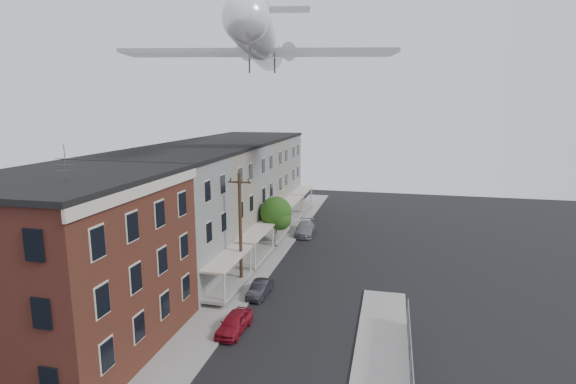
# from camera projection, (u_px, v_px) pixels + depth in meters

# --- Properties ---
(sidewalk_left) EXTENTS (3.00, 62.00, 0.12)m
(sidewalk_left) POSITION_uv_depth(u_px,v_px,m) (264.00, 260.00, 41.27)
(sidewalk_left) COLOR gray
(sidewalk_left) RESTS_ON ground
(curb_left) EXTENTS (0.15, 62.00, 0.14)m
(curb_left) POSITION_uv_depth(u_px,v_px,m) (279.00, 261.00, 40.94)
(curb_left) COLOR gray
(curb_left) RESTS_ON ground
(corner_building) EXTENTS (10.31, 12.30, 12.15)m
(corner_building) POSITION_uv_depth(u_px,v_px,m) (70.00, 264.00, 25.51)
(corner_building) COLOR #391312
(corner_building) RESTS_ON ground
(row_house_a) EXTENTS (11.98, 7.00, 10.30)m
(row_house_a) POSITION_uv_depth(u_px,v_px,m) (156.00, 223.00, 34.59)
(row_house_a) COLOR #60605E
(row_house_a) RESTS_ON ground
(row_house_b) EXTENTS (11.98, 7.00, 10.30)m
(row_house_b) POSITION_uv_depth(u_px,v_px,m) (194.00, 204.00, 41.28)
(row_house_b) COLOR #6C6555
(row_house_b) RESTS_ON ground
(row_house_c) EXTENTS (11.98, 7.00, 10.30)m
(row_house_c) POSITION_uv_depth(u_px,v_px,m) (222.00, 190.00, 47.97)
(row_house_c) COLOR #60605E
(row_house_c) RESTS_ON ground
(row_house_d) EXTENTS (11.98, 7.00, 10.30)m
(row_house_d) POSITION_uv_depth(u_px,v_px,m) (243.00, 180.00, 54.66)
(row_house_d) COLOR #6C6555
(row_house_d) RESTS_ON ground
(row_house_e) EXTENTS (11.98, 7.00, 10.30)m
(row_house_e) POSITION_uv_depth(u_px,v_px,m) (260.00, 172.00, 61.36)
(row_house_e) COLOR #60605E
(row_house_e) RESTS_ON ground
(utility_pole) EXTENTS (1.80, 0.26, 9.00)m
(utility_pole) POSITION_uv_depth(u_px,v_px,m) (240.00, 228.00, 34.68)
(utility_pole) COLOR black
(utility_pole) RESTS_ON ground
(street_tree) EXTENTS (3.22, 3.20, 5.20)m
(street_tree) POSITION_uv_depth(u_px,v_px,m) (277.00, 214.00, 44.33)
(street_tree) COLOR black
(street_tree) RESTS_ON ground
(car_near) EXTENTS (1.64, 3.68, 1.23)m
(car_near) POSITION_uv_depth(u_px,v_px,m) (234.00, 323.00, 28.15)
(car_near) COLOR maroon
(car_near) RESTS_ON ground
(car_mid) EXTENTS (1.29, 3.38, 1.10)m
(car_mid) POSITION_uv_depth(u_px,v_px,m) (260.00, 289.00, 33.52)
(car_mid) COLOR black
(car_mid) RESTS_ON ground
(car_far) EXTENTS (2.30, 4.87, 1.37)m
(car_far) POSITION_uv_depth(u_px,v_px,m) (305.00, 229.00, 49.44)
(car_far) COLOR slate
(car_far) RESTS_ON ground
(airplane) EXTENTS (21.93, 25.06, 7.21)m
(airplane) POSITION_uv_depth(u_px,v_px,m) (261.00, 44.00, 37.61)
(airplane) COLOR white
(airplane) RESTS_ON ground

